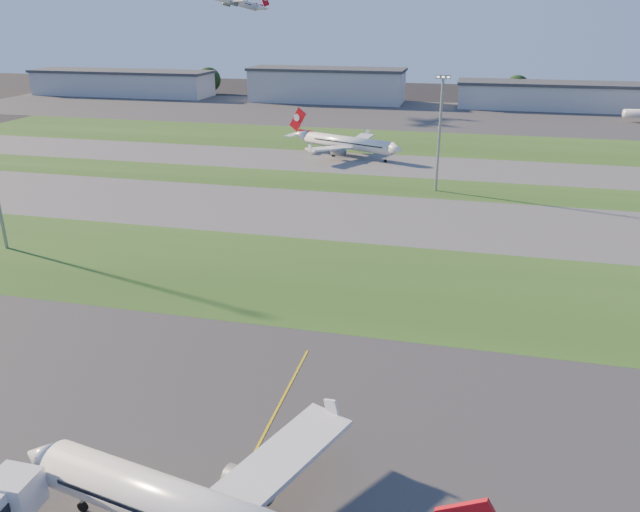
% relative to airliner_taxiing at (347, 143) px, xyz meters
% --- Properties ---
extents(grass_strip_a, '(300.00, 34.00, 0.01)m').
position_rel_airliner_taxiing_xyz_m(grass_strip_a, '(12.22, -87.50, -3.89)').
color(grass_strip_a, '#234316').
rests_on(grass_strip_a, ground).
extents(taxiway_a, '(300.00, 32.00, 0.01)m').
position_rel_airliner_taxiing_xyz_m(taxiway_a, '(12.22, -54.50, -3.89)').
color(taxiway_a, '#515154').
rests_on(taxiway_a, ground).
extents(grass_strip_b, '(300.00, 18.00, 0.01)m').
position_rel_airliner_taxiing_xyz_m(grass_strip_b, '(12.22, -29.50, -3.89)').
color(grass_strip_b, '#234316').
rests_on(grass_strip_b, ground).
extents(taxiway_b, '(300.00, 26.00, 0.01)m').
position_rel_airliner_taxiing_xyz_m(taxiway_b, '(12.22, -7.50, -3.89)').
color(taxiway_b, '#515154').
rests_on(taxiway_b, ground).
extents(grass_strip_c, '(300.00, 40.00, 0.01)m').
position_rel_airliner_taxiing_xyz_m(grass_strip_c, '(12.22, 25.50, -3.89)').
color(grass_strip_c, '#234316').
rests_on(grass_strip_c, ground).
extents(apron_far, '(400.00, 80.00, 0.01)m').
position_rel_airliner_taxiing_xyz_m(apron_far, '(12.22, 85.50, -3.89)').
color(apron_far, '#333335').
rests_on(apron_far, ground).
extents(airliner_taxiing, '(33.52, 28.48, 11.09)m').
position_rel_airliner_taxiing_xyz_m(airliner_taxiing, '(0.00, 0.00, 0.00)').
color(airliner_taxiing, silver).
rests_on(airliner_taxiing, ground).
extents(airliner_departing, '(22.37, 20.15, 8.91)m').
position_rel_airliner_taxiing_xyz_m(airliner_departing, '(-67.58, 90.09, 39.29)').
color(airliner_departing, silver).
extents(light_mast_centre, '(3.20, 0.70, 25.80)m').
position_rel_airliner_taxiing_xyz_m(light_mast_centre, '(27.22, -31.50, 10.92)').
color(light_mast_centre, gray).
rests_on(light_mast_centre, ground).
extents(hangar_far_west, '(91.80, 23.00, 12.20)m').
position_rel_airliner_taxiing_xyz_m(hangar_far_west, '(-137.78, 115.50, 2.24)').
color(hangar_far_west, '#9EA0A6').
rests_on(hangar_far_west, ground).
extents(hangar_west, '(71.40, 23.00, 15.20)m').
position_rel_airliner_taxiing_xyz_m(hangar_west, '(-32.78, 115.50, 3.74)').
color(hangar_west, '#9EA0A6').
rests_on(hangar_west, ground).
extents(hangar_east, '(81.60, 23.00, 11.20)m').
position_rel_airliner_taxiing_xyz_m(hangar_east, '(67.22, 115.50, 1.74)').
color(hangar_east, '#9EA0A6').
rests_on(hangar_east, ground).
extents(tree_far_west, '(11.00, 11.00, 12.00)m').
position_rel_airliner_taxiing_xyz_m(tree_far_west, '(-177.78, 128.50, 2.59)').
color(tree_far_west, black).
rests_on(tree_far_west, ground).
extents(tree_west, '(12.10, 12.10, 13.20)m').
position_rel_airliner_taxiing_xyz_m(tree_west, '(-97.78, 130.50, 3.24)').
color(tree_west, black).
rests_on(tree_west, ground).
extents(tree_mid_west, '(9.90, 9.90, 10.80)m').
position_rel_airliner_taxiing_xyz_m(tree_mid_west, '(-7.78, 126.50, 1.94)').
color(tree_mid_west, black).
rests_on(tree_mid_west, ground).
extents(tree_mid_east, '(11.55, 11.55, 12.60)m').
position_rel_airliner_taxiing_xyz_m(tree_mid_east, '(52.22, 129.50, 2.92)').
color(tree_mid_east, black).
rests_on(tree_mid_east, ground).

